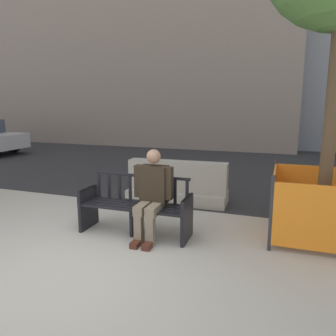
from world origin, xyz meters
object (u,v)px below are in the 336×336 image
construction_fence (323,204)px  jersey_barrier_centre (177,185)px  seated_person (152,192)px  street_bench (136,208)px

construction_fence → jersey_barrier_centre: bearing=158.3°
seated_person → construction_fence: 2.51m
seated_person → jersey_barrier_centre: size_ratio=0.65×
seated_person → jersey_barrier_centre: bearing=96.3°
seated_person → construction_fence: size_ratio=0.91×
street_bench → construction_fence: 2.77m
seated_person → construction_fence: bearing=18.7°
street_bench → seated_person: size_ratio=1.29×
seated_person → construction_fence: (2.37, 0.80, -0.17)m
street_bench → construction_fence: size_ratio=1.18×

